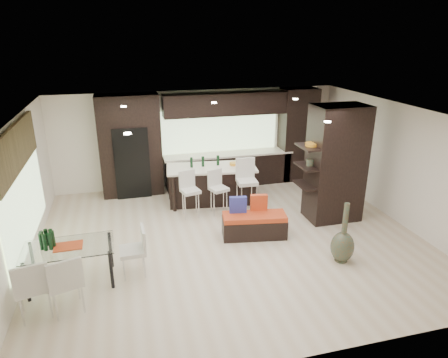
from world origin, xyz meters
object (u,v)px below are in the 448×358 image
object	(u,v)px
stool_mid	(219,197)
dining_table	(71,265)
chair_far	(33,289)
stool_right	(247,191)
floor_vase	(344,233)
stool_left	(191,199)
chair_near	(66,285)
kitchen_island	(212,184)
bench	(254,225)
chair_end	(133,254)

from	to	relation	value
stool_mid	dining_table	size ratio (longest dim) A/B	0.58
dining_table	chair_far	distance (m)	0.90
stool_right	floor_vase	world-z (taller)	floor_vase
stool_left	chair_near	world-z (taller)	chair_near
kitchen_island	stool_left	distance (m)	1.05
stool_right	floor_vase	distance (m)	2.88
kitchen_island	floor_vase	world-z (taller)	floor_vase
stool_mid	chair_far	size ratio (longest dim) A/B	0.94
stool_left	floor_vase	size ratio (longest dim) A/B	0.74
stool_right	bench	bearing A→B (deg)	-95.72
bench	chair_far	size ratio (longest dim) A/B	1.46
kitchen_island	stool_mid	distance (m)	0.78
bench	chair_end	xyz separation A→B (m)	(-2.59, -0.81, 0.16)
kitchen_island	stool_left	world-z (taller)	kitchen_island
kitchen_island	stool_right	bearing A→B (deg)	-42.78
bench	dining_table	distance (m)	3.75
stool_left	chair_far	size ratio (longest dim) A/B	0.97
stool_left	stool_mid	world-z (taller)	stool_left
floor_vase	dining_table	distance (m)	5.02
stool_right	chair_near	world-z (taller)	stool_right
kitchen_island	chair_far	size ratio (longest dim) A/B	2.41
stool_right	dining_table	xyz separation A→B (m)	(-3.89, -2.12, -0.17)
chair_far	chair_end	xyz separation A→B (m)	(1.53, 0.76, -0.05)
stool_left	chair_far	world-z (taller)	chair_far
kitchen_island	dining_table	world-z (taller)	kitchen_island
bench	chair_end	distance (m)	2.72
bench	chair_far	distance (m)	4.42
stool_right	bench	world-z (taller)	stool_right
bench	chair_near	bearing A→B (deg)	-147.50
stool_left	dining_table	distance (m)	3.31
kitchen_island	chair_far	bearing A→B (deg)	-127.78
stool_mid	chair_near	distance (m)	4.33
kitchen_island	bench	distance (m)	2.19
bench	chair_end	world-z (taller)	chair_end
stool_mid	floor_vase	bearing A→B (deg)	-75.97
stool_left	kitchen_island	bearing A→B (deg)	34.76
stool_left	chair_far	distance (m)	4.16
dining_table	chair_far	world-z (taller)	chair_far
bench	chair_near	distance (m)	3.98
kitchen_island	chair_far	world-z (taller)	kitchen_island
chair_near	chair_end	xyz separation A→B (m)	(1.06, 0.76, -0.05)
chair_far	chair_end	world-z (taller)	chair_far
dining_table	chair_near	xyz separation A→B (m)	(0.00, -0.76, 0.11)
stool_left	bench	distance (m)	1.78
stool_mid	stool_left	bearing A→B (deg)	161.24
stool_right	chair_near	distance (m)	4.84
dining_table	kitchen_island	bearing A→B (deg)	41.38
floor_vase	chair_far	distance (m)	5.46
chair_near	chair_far	size ratio (longest dim) A/B	1.01
dining_table	chair_end	size ratio (longest dim) A/B	1.78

